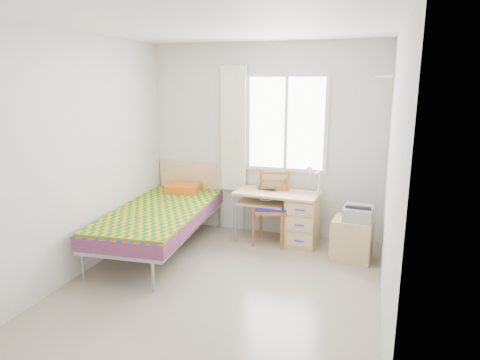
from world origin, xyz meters
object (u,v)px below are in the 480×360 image
object	(u,v)px
printer	(358,213)
bed	(163,214)
chair	(272,203)
desk	(297,217)
cabinet	(352,239)

from	to	relation	value
printer	bed	bearing A→B (deg)	-165.96
chair	bed	bearing A→B (deg)	-168.12
bed	printer	distance (m)	2.40
bed	printer	size ratio (longest dim) A/B	5.68
bed	chair	size ratio (longest dim) A/B	2.37
desk	bed	bearing A→B (deg)	-153.51
bed	printer	world-z (taller)	bed
bed	chair	distance (m)	1.42
cabinet	bed	bearing A→B (deg)	-165.06
desk	printer	bearing A→B (deg)	-16.12
bed	desk	size ratio (longest dim) A/B	2.05
desk	printer	size ratio (longest dim) A/B	2.77
desk	cabinet	bearing A→B (deg)	-18.50
desk	cabinet	world-z (taller)	desk
chair	printer	xyz separation A→B (m)	(1.10, -0.24, 0.04)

